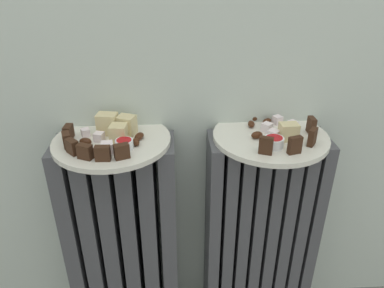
# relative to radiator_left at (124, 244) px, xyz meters

# --- Properties ---
(radiator_left) EXTENTS (0.30, 0.12, 0.62)m
(radiator_left) POSITION_rel_radiator_left_xyz_m (0.00, 0.00, 0.00)
(radiator_left) COLOR #47474C
(radiator_left) RESTS_ON ground_plane
(radiator_right) EXTENTS (0.30, 0.12, 0.62)m
(radiator_right) POSITION_rel_radiator_left_xyz_m (0.37, 0.00, -0.00)
(radiator_right) COLOR #47474C
(radiator_right) RESTS_ON ground_plane
(plate_left) EXTENTS (0.27, 0.27, 0.01)m
(plate_left) POSITION_rel_radiator_left_xyz_m (0.00, 0.00, 0.32)
(plate_left) COLOR silver
(plate_left) RESTS_ON radiator_left
(plate_right) EXTENTS (0.27, 0.27, 0.01)m
(plate_right) POSITION_rel_radiator_left_xyz_m (0.37, 0.00, 0.32)
(plate_right) COLOR silver
(plate_right) RESTS_ON radiator_right
(dark_cake_slice_left_0) EXTENTS (0.02, 0.03, 0.03)m
(dark_cake_slice_left_0) POSITION_rel_radiator_left_xyz_m (-0.10, 0.01, 0.34)
(dark_cake_slice_left_0) COLOR #382114
(dark_cake_slice_left_0) RESTS_ON plate_left
(dark_cake_slice_left_1) EXTENTS (0.03, 0.04, 0.03)m
(dark_cake_slice_left_1) POSITION_rel_radiator_left_xyz_m (-0.09, -0.03, 0.34)
(dark_cake_slice_left_1) COLOR #382114
(dark_cake_slice_left_1) RESTS_ON plate_left
(dark_cake_slice_left_2) EXTENTS (0.03, 0.03, 0.03)m
(dark_cake_slice_left_2) POSITION_rel_radiator_left_xyz_m (-0.07, -0.07, 0.34)
(dark_cake_slice_left_2) COLOR #382114
(dark_cake_slice_left_2) RESTS_ON plate_left
(dark_cake_slice_left_3) EXTENTS (0.04, 0.03, 0.03)m
(dark_cake_slice_left_3) POSITION_rel_radiator_left_xyz_m (-0.04, -0.09, 0.34)
(dark_cake_slice_left_3) COLOR #382114
(dark_cake_slice_left_3) RESTS_ON plate_left
(dark_cake_slice_left_4) EXTENTS (0.03, 0.02, 0.03)m
(dark_cake_slice_left_4) POSITION_rel_radiator_left_xyz_m (-0.00, -0.10, 0.34)
(dark_cake_slice_left_4) COLOR #382114
(dark_cake_slice_left_4) RESTS_ON plate_left
(dark_cake_slice_left_5) EXTENTS (0.04, 0.03, 0.03)m
(dark_cake_slice_left_5) POSITION_rel_radiator_left_xyz_m (0.03, -0.09, 0.34)
(dark_cake_slice_left_5) COLOR #382114
(dark_cake_slice_left_5) RESTS_ON plate_left
(marble_cake_slice_left_0) EXTENTS (0.04, 0.04, 0.04)m
(marble_cake_slice_left_0) POSITION_rel_radiator_left_xyz_m (0.02, -0.01, 0.34)
(marble_cake_slice_left_0) COLOR beige
(marble_cake_slice_left_0) RESTS_ON plate_left
(marble_cake_slice_left_1) EXTENTS (0.05, 0.05, 0.05)m
(marble_cake_slice_left_1) POSITION_rel_radiator_left_xyz_m (0.03, 0.02, 0.35)
(marble_cake_slice_left_1) COLOR beige
(marble_cake_slice_left_1) RESTS_ON plate_left
(marble_cake_slice_left_2) EXTENTS (0.05, 0.04, 0.05)m
(marble_cake_slice_left_2) POSITION_rel_radiator_left_xyz_m (-0.01, 0.03, 0.35)
(marble_cake_slice_left_2) COLOR beige
(marble_cake_slice_left_2) RESTS_ON plate_left
(turkish_delight_left_0) EXTENTS (0.02, 0.02, 0.02)m
(turkish_delight_left_0) POSITION_rel_radiator_left_xyz_m (-0.06, 0.02, 0.33)
(turkish_delight_left_0) COLOR white
(turkish_delight_left_0) RESTS_ON plate_left
(turkish_delight_left_1) EXTENTS (0.03, 0.03, 0.02)m
(turkish_delight_left_1) POSITION_rel_radiator_left_xyz_m (0.00, -0.07, 0.34)
(turkish_delight_left_1) COLOR white
(turkish_delight_left_1) RESTS_ON plate_left
(turkish_delight_left_2) EXTENTS (0.03, 0.03, 0.02)m
(turkish_delight_left_2) POSITION_rel_radiator_left_xyz_m (-0.03, -0.01, 0.34)
(turkish_delight_left_2) COLOR white
(turkish_delight_left_2) RESTS_ON plate_left
(medjool_date_left_0) EXTENTS (0.03, 0.03, 0.02)m
(medjool_date_left_0) POSITION_rel_radiator_left_xyz_m (-0.05, -0.03, 0.33)
(medjool_date_left_0) COLOR #3D1E0F
(medjool_date_left_0) RESTS_ON plate_left
(medjool_date_left_1) EXTENTS (0.02, 0.03, 0.02)m
(medjool_date_left_1) POSITION_rel_radiator_left_xyz_m (0.06, -0.04, 0.33)
(medjool_date_left_1) COLOR #3D1E0F
(medjool_date_left_1) RESTS_ON plate_left
(medjool_date_left_2) EXTENTS (0.03, 0.03, 0.01)m
(medjool_date_left_2) POSITION_rel_radiator_left_xyz_m (0.06, -0.01, 0.33)
(medjool_date_left_2) COLOR #3D1E0F
(medjool_date_left_2) RESTS_ON plate_left
(jam_bowl_left) EXTENTS (0.04, 0.04, 0.02)m
(jam_bowl_left) POSITION_rel_radiator_left_xyz_m (0.03, -0.05, 0.34)
(jam_bowl_left) COLOR white
(jam_bowl_left) RESTS_ON plate_left
(dark_cake_slice_right_0) EXTENTS (0.03, 0.02, 0.04)m
(dark_cake_slice_right_0) POSITION_rel_radiator_left_xyz_m (0.34, -0.09, 0.34)
(dark_cake_slice_right_0) COLOR #382114
(dark_cake_slice_right_0) RESTS_ON plate_right
(dark_cake_slice_right_1) EXTENTS (0.03, 0.02, 0.04)m
(dark_cake_slice_right_1) POSITION_rel_radiator_left_xyz_m (0.40, -0.09, 0.34)
(dark_cake_slice_right_1) COLOR #382114
(dark_cake_slice_right_1) RESTS_ON plate_right
(dark_cake_slice_right_2) EXTENTS (0.03, 0.03, 0.04)m
(dark_cake_slice_right_2) POSITION_rel_radiator_left_xyz_m (0.45, -0.06, 0.34)
(dark_cake_slice_right_2) COLOR #382114
(dark_cake_slice_right_2) RESTS_ON plate_right
(dark_cake_slice_right_3) EXTENTS (0.01, 0.03, 0.04)m
(dark_cake_slice_right_3) POSITION_rel_radiator_left_xyz_m (0.47, 0.00, 0.34)
(dark_cake_slice_right_3) COLOR #382114
(dark_cake_slice_right_3) RESTS_ON plate_right
(marble_cake_slice_right_0) EXTENTS (0.04, 0.03, 0.04)m
(marble_cake_slice_right_0) POSITION_rel_radiator_left_xyz_m (0.41, -0.03, 0.34)
(marble_cake_slice_right_0) COLOR beige
(marble_cake_slice_right_0) RESTS_ON plate_right
(turkish_delight_right_0) EXTENTS (0.03, 0.03, 0.02)m
(turkish_delight_right_0) POSITION_rel_radiator_left_xyz_m (0.43, 0.03, 0.33)
(turkish_delight_right_0) COLOR white
(turkish_delight_right_0) RESTS_ON plate_right
(turkish_delight_right_1) EXTENTS (0.03, 0.03, 0.02)m
(turkish_delight_right_1) POSITION_rel_radiator_left_xyz_m (0.40, 0.06, 0.33)
(turkish_delight_right_1) COLOR white
(turkish_delight_right_1) RESTS_ON plate_right
(turkish_delight_right_2) EXTENTS (0.03, 0.03, 0.02)m
(turkish_delight_right_2) POSITION_rel_radiator_left_xyz_m (0.37, -0.02, 0.34)
(turkish_delight_right_2) COLOR white
(turkish_delight_right_2) RESTS_ON plate_right
(turkish_delight_right_3) EXTENTS (0.03, 0.03, 0.02)m
(turkish_delight_right_3) POSITION_rel_radiator_left_xyz_m (0.37, 0.02, 0.34)
(turkish_delight_right_3) COLOR white
(turkish_delight_right_3) RESTS_ON plate_right
(medjool_date_right_0) EXTENTS (0.02, 0.03, 0.02)m
(medjool_date_right_0) POSITION_rel_radiator_left_xyz_m (0.34, 0.04, 0.33)
(medjool_date_right_0) COLOR #3D1E0F
(medjool_date_right_0) RESTS_ON plate_right
(medjool_date_right_1) EXTENTS (0.02, 0.03, 0.02)m
(medjool_date_right_1) POSITION_rel_radiator_left_xyz_m (0.35, 0.08, 0.33)
(medjool_date_right_1) COLOR #3D1E0F
(medjool_date_right_1) RESTS_ON plate_right
(medjool_date_right_2) EXTENTS (0.03, 0.02, 0.02)m
(medjool_date_right_2) POSITION_rel_radiator_left_xyz_m (0.34, -0.02, 0.33)
(medjool_date_right_2) COLOR #3D1E0F
(medjool_date_right_2) RESTS_ON plate_right
(medjool_date_right_3) EXTENTS (0.03, 0.03, 0.02)m
(medjool_date_right_3) POSITION_rel_radiator_left_xyz_m (0.38, 0.06, 0.33)
(medjool_date_right_3) COLOR #3D1E0F
(medjool_date_right_3) RESTS_ON plate_right
(jam_bowl_right) EXTENTS (0.04, 0.04, 0.02)m
(jam_bowl_right) POSITION_rel_radiator_left_xyz_m (0.36, -0.06, 0.34)
(jam_bowl_right) COLOR white
(jam_bowl_right) RESTS_ON plate_right
(fork) EXTENTS (0.06, 0.09, 0.00)m
(fork) POSITION_rel_radiator_left_xyz_m (0.37, -0.02, 0.33)
(fork) COLOR #B7B7BC
(fork) RESTS_ON plate_right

